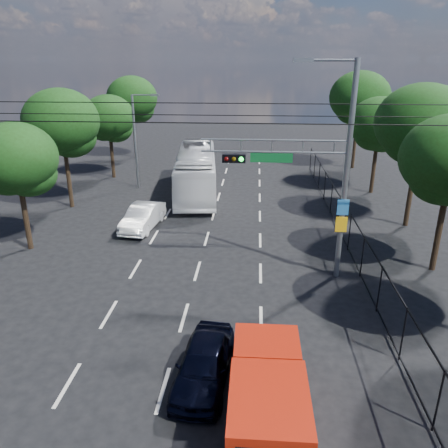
# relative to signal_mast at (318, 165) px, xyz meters

# --- Properties ---
(ground) EXTENTS (120.00, 120.00, 0.00)m
(ground) POSITION_rel_signal_mast_xyz_m (-5.28, -7.99, -5.24)
(ground) COLOR black
(ground) RESTS_ON ground
(lane_markings) EXTENTS (6.12, 38.00, 0.01)m
(lane_markings) POSITION_rel_signal_mast_xyz_m (-5.28, 6.01, -5.24)
(lane_markings) COLOR beige
(lane_markings) RESTS_ON ground
(signal_mast) EXTENTS (6.43, 0.39, 9.50)m
(signal_mast) POSITION_rel_signal_mast_xyz_m (0.00, 0.00, 0.00)
(signal_mast) COLOR slate
(signal_mast) RESTS_ON ground
(streetlight_left) EXTENTS (2.09, 0.22, 7.08)m
(streetlight_left) POSITION_rel_signal_mast_xyz_m (-11.62, 14.01, -1.30)
(streetlight_left) COLOR slate
(streetlight_left) RESTS_ON ground
(utility_wires) EXTENTS (22.00, 5.04, 0.74)m
(utility_wires) POSITION_rel_signal_mast_xyz_m (-5.28, 0.84, 1.99)
(utility_wires) COLOR black
(utility_wires) RESTS_ON ground
(fence_right) EXTENTS (0.06, 34.03, 2.00)m
(fence_right) POSITION_rel_signal_mast_xyz_m (2.32, 4.18, -4.21)
(fence_right) COLOR black
(fence_right) RESTS_ON ground
(tree_right_c) EXTENTS (5.10, 5.10, 8.29)m
(tree_right_c) POSITION_rel_signal_mast_xyz_m (6.53, 7.03, 0.49)
(tree_right_c) COLOR black
(tree_right_c) RESTS_ON ground
(tree_right_d) EXTENTS (4.32, 4.32, 7.02)m
(tree_right_d) POSITION_rel_signal_mast_xyz_m (6.13, 14.03, -0.39)
(tree_right_d) COLOR black
(tree_right_d) RESTS_ON ground
(tree_right_e) EXTENTS (5.28, 5.28, 8.58)m
(tree_right_e) POSITION_rel_signal_mast_xyz_m (6.33, 22.03, 0.69)
(tree_right_e) COLOR black
(tree_right_e) RESTS_ON ground
(tree_left_b) EXTENTS (4.08, 4.08, 6.63)m
(tree_left_b) POSITION_rel_signal_mast_xyz_m (-14.47, 2.03, -0.66)
(tree_left_b) COLOR black
(tree_left_b) RESTS_ON ground
(tree_left_c) EXTENTS (4.80, 4.80, 7.80)m
(tree_left_c) POSITION_rel_signal_mast_xyz_m (-15.07, 9.03, 0.15)
(tree_left_c) COLOR black
(tree_left_c) RESTS_ON ground
(tree_left_d) EXTENTS (4.20, 4.20, 6.83)m
(tree_left_d) POSITION_rel_signal_mast_xyz_m (-14.67, 17.03, -0.52)
(tree_left_d) COLOR black
(tree_left_d) RESTS_ON ground
(tree_left_e) EXTENTS (4.92, 4.92, 7.99)m
(tree_left_e) POSITION_rel_signal_mast_xyz_m (-14.87, 25.03, 0.29)
(tree_left_e) COLOR black
(tree_left_e) RESTS_ON ground
(red_pickup) EXTENTS (2.05, 5.46, 2.02)m
(red_pickup) POSITION_rel_signal_mast_xyz_m (-2.19, -9.17, -4.17)
(red_pickup) COLOR black
(red_pickup) RESTS_ON ground
(navy_hatchback) EXTENTS (1.90, 4.01, 1.32)m
(navy_hatchback) POSITION_rel_signal_mast_xyz_m (-4.08, -7.50, -4.58)
(navy_hatchback) COLOR black
(navy_hatchback) RESTS_ON ground
(white_bus) EXTENTS (3.99, 11.92, 3.26)m
(white_bus) POSITION_rel_signal_mast_xyz_m (-7.03, 12.98, -3.61)
(white_bus) COLOR white
(white_bus) RESTS_ON ground
(white_van) EXTENTS (1.99, 4.41, 1.40)m
(white_van) POSITION_rel_signal_mast_xyz_m (-9.22, 5.39, -4.54)
(white_van) COLOR silver
(white_van) RESTS_ON ground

